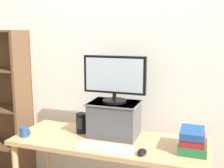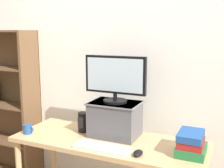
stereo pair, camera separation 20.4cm
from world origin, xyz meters
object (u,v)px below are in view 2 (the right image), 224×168
(bookshelf_unit, at_px, (3,103))
(keyboard, at_px, (102,147))
(computer_monitor, at_px, (115,78))
(coffee_mug, at_px, (28,129))
(desk_speaker, at_px, (83,122))
(book_stack, at_px, (191,144))
(riser_box, at_px, (115,118))
(computer_mouse, at_px, (138,153))
(desk, at_px, (109,149))

(bookshelf_unit, height_order, keyboard, bookshelf_unit)
(computer_monitor, xyz_separation_m, coffee_mug, (-0.70, -0.26, -0.45))
(coffee_mug, distance_m, desk_speaker, 0.47)
(keyboard, height_order, book_stack, book_stack)
(riser_box, height_order, computer_monitor, computer_monitor)
(computer_monitor, bearing_deg, bookshelf_unit, 171.71)
(computer_mouse, bearing_deg, riser_box, 136.22)
(bookshelf_unit, xyz_separation_m, keyboard, (1.46, -0.50, -0.07))
(coffee_mug, bearing_deg, keyboard, -2.49)
(keyboard, bearing_deg, computer_monitor, 94.30)
(desk, height_order, desk_speaker, desk_speaker)
(computer_monitor, height_order, computer_mouse, computer_monitor)
(book_stack, distance_m, coffee_mug, 1.34)
(coffee_mug, bearing_deg, desk, 12.83)
(computer_monitor, bearing_deg, desk_speaker, -176.17)
(computer_mouse, distance_m, desk_speaker, 0.65)
(desk_speaker, bearing_deg, keyboard, -40.69)
(computer_monitor, distance_m, computer_mouse, 0.63)
(coffee_mug, relative_size, desk_speaker, 0.58)
(computer_mouse, distance_m, coffee_mug, 1.00)
(riser_box, bearing_deg, coffee_mug, -159.58)
(bookshelf_unit, relative_size, computer_mouse, 15.43)
(desk_speaker, bearing_deg, computer_mouse, -24.29)
(computer_monitor, xyz_separation_m, computer_mouse, (0.30, -0.29, -0.47))
(desk, bearing_deg, desk_speaker, 163.58)
(computer_mouse, xyz_separation_m, book_stack, (0.33, 0.17, 0.06))
(bookshelf_unit, distance_m, desk_speaker, 1.17)
(desk_speaker, bearing_deg, coffee_mug, -149.51)
(computer_monitor, bearing_deg, computer_mouse, -43.63)
(riser_box, distance_m, keyboard, 0.32)
(bookshelf_unit, relative_size, desk_speaker, 9.47)
(computer_monitor, relative_size, computer_mouse, 4.98)
(bookshelf_unit, height_order, computer_monitor, bookshelf_unit)
(computer_monitor, distance_m, book_stack, 0.76)
(bookshelf_unit, height_order, computer_mouse, bookshelf_unit)
(computer_monitor, distance_m, coffee_mug, 0.87)
(computer_monitor, bearing_deg, desk, -96.71)
(keyboard, bearing_deg, desk_speaker, 139.31)
(riser_box, bearing_deg, computer_mouse, -43.78)
(computer_monitor, bearing_deg, keyboard, -85.70)
(computer_monitor, xyz_separation_m, keyboard, (0.02, -0.29, -0.48))
(computer_mouse, height_order, desk_speaker, desk_speaker)
(computer_monitor, relative_size, desk_speaker, 3.05)
(keyboard, height_order, coffee_mug, coffee_mug)
(desk, xyz_separation_m, bookshelf_unit, (-1.43, 0.31, 0.17))
(desk, relative_size, desk_speaker, 9.19)
(book_stack, bearing_deg, riser_box, 169.70)
(keyboard, xyz_separation_m, coffee_mug, (-0.72, 0.03, 0.03))
(bookshelf_unit, bearing_deg, keyboard, -18.81)
(computer_mouse, bearing_deg, desk, 149.41)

